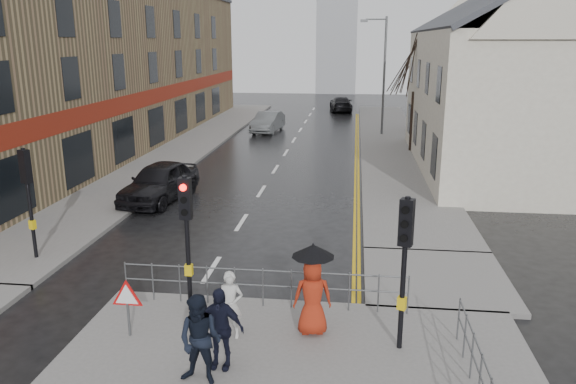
% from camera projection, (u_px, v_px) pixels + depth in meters
% --- Properties ---
extents(ground, '(120.00, 120.00, 0.00)m').
position_uv_depth(ground, '(181.00, 318.00, 13.75)').
color(ground, black).
rests_on(ground, ground).
extents(left_pavement, '(4.00, 44.00, 0.14)m').
position_uv_depth(left_pavement, '(191.00, 143.00, 36.52)').
color(left_pavement, '#605E5B').
rests_on(left_pavement, ground).
extents(right_pavement, '(4.00, 40.00, 0.14)m').
position_uv_depth(right_pavement, '(391.00, 142.00, 36.94)').
color(right_pavement, '#605E5B').
rests_on(right_pavement, ground).
extents(pavement_bridge_right, '(4.00, 4.20, 0.14)m').
position_uv_depth(pavement_bridge_right, '(436.00, 278.00, 15.86)').
color(pavement_bridge_right, '#605E5B').
rests_on(pavement_bridge_right, ground).
extents(building_left_terrace, '(8.00, 42.00, 10.00)m').
position_uv_depth(building_left_terrace, '(97.00, 66.00, 34.90)').
color(building_left_terrace, olive).
rests_on(building_left_terrace, ground).
extents(building_right_cream, '(9.00, 16.40, 10.10)m').
position_uv_depth(building_right_cream, '(514.00, 77.00, 28.37)').
color(building_right_cream, beige).
rests_on(building_right_cream, ground).
extents(church_tower, '(5.00, 5.00, 18.00)m').
position_uv_depth(church_tower, '(337.00, 20.00, 70.63)').
color(church_tower, '#92959A').
rests_on(church_tower, ground).
extents(traffic_signal_near_left, '(0.28, 0.27, 3.40)m').
position_uv_depth(traffic_signal_near_left, '(186.00, 220.00, 13.27)').
color(traffic_signal_near_left, black).
rests_on(traffic_signal_near_left, near_pavement).
extents(traffic_signal_near_right, '(0.34, 0.33, 3.40)m').
position_uv_depth(traffic_signal_near_right, '(405.00, 247.00, 11.55)').
color(traffic_signal_near_right, black).
rests_on(traffic_signal_near_right, near_pavement).
extents(traffic_signal_far_left, '(0.34, 0.33, 3.40)m').
position_uv_depth(traffic_signal_far_left, '(27.00, 184.00, 16.62)').
color(traffic_signal_far_left, black).
rests_on(traffic_signal_far_left, left_pavement).
extents(guard_railing_front, '(7.14, 0.04, 1.00)m').
position_uv_depth(guard_railing_front, '(263.00, 279.00, 13.88)').
color(guard_railing_front, '#595B5E').
rests_on(guard_railing_front, near_pavement).
extents(guard_railing_side, '(0.04, 4.54, 1.00)m').
position_uv_depth(guard_railing_side, '(481.00, 368.00, 10.15)').
color(guard_railing_side, '#595B5E').
rests_on(guard_railing_side, near_pavement).
extents(warning_sign, '(0.80, 0.07, 1.35)m').
position_uv_depth(warning_sign, '(127.00, 299.00, 12.41)').
color(warning_sign, '#595B5E').
rests_on(warning_sign, near_pavement).
extents(street_lamp, '(1.83, 0.25, 8.00)m').
position_uv_depth(street_lamp, '(382.00, 68.00, 38.68)').
color(street_lamp, '#595B5E').
rests_on(street_lamp, right_pavement).
extents(tree_near, '(2.40, 2.40, 6.58)m').
position_uv_depth(tree_near, '(416.00, 66.00, 32.63)').
color(tree_near, '#2E2219').
rests_on(tree_near, right_pavement).
extents(tree_far, '(2.40, 2.40, 5.64)m').
position_uv_depth(tree_far, '(411.00, 71.00, 40.42)').
color(tree_far, '#2E2219').
rests_on(tree_far, right_pavement).
extents(pedestrian_a, '(0.58, 0.39, 1.55)m').
position_uv_depth(pedestrian_a, '(230.00, 305.00, 12.41)').
color(pedestrian_a, '#B4B4AF').
rests_on(pedestrian_a, near_pavement).
extents(pedestrian_b, '(0.97, 0.81, 1.81)m').
position_uv_depth(pedestrian_b, '(200.00, 340.00, 10.70)').
color(pedestrian_b, black).
rests_on(pedestrian_b, near_pavement).
extents(pedestrian_with_umbrella, '(0.96, 0.96, 2.13)m').
position_uv_depth(pedestrian_with_umbrella, '(313.00, 286.00, 12.49)').
color(pedestrian_with_umbrella, maroon).
rests_on(pedestrian_with_umbrella, near_pavement).
extents(pedestrian_d, '(1.04, 0.50, 1.72)m').
position_uv_depth(pedestrian_d, '(219.00, 328.00, 11.24)').
color(pedestrian_d, black).
rests_on(pedestrian_d, near_pavement).
extents(car_parked, '(2.55, 4.99, 1.63)m').
position_uv_depth(car_parked, '(159.00, 182.00, 23.58)').
color(car_parked, black).
rests_on(car_parked, ground).
extents(car_mid, '(2.08, 4.63, 1.48)m').
position_uv_depth(car_mid, '(268.00, 122.00, 41.37)').
color(car_mid, '#4F5355').
rests_on(car_mid, ground).
extents(car_far, '(2.42, 4.97, 1.39)m').
position_uv_depth(car_far, '(341.00, 104.00, 53.38)').
color(car_far, black).
rests_on(car_far, ground).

